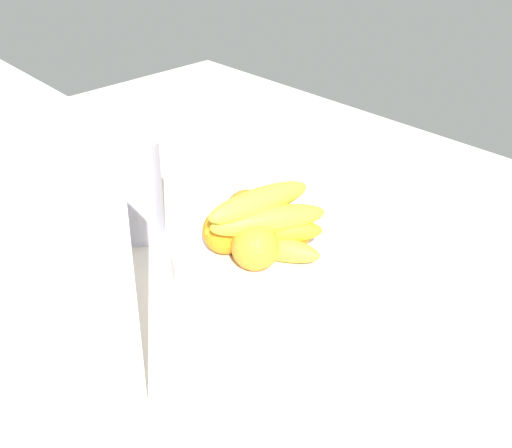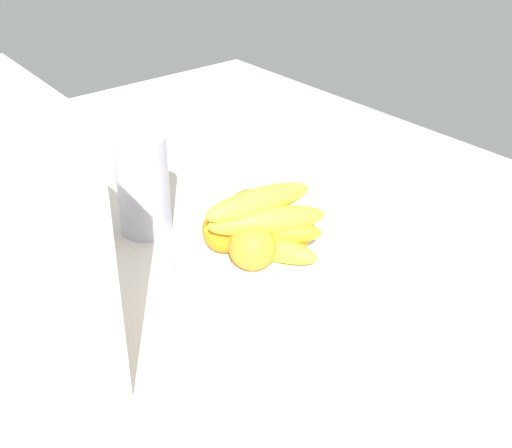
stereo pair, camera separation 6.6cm
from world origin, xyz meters
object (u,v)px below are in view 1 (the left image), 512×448
(orange_center, at_px, (255,247))
(orange_back_left, at_px, (291,228))
(banana_bunch, at_px, (263,225))
(cutting_board, at_px, (64,233))
(fruit_bowl, at_px, (256,263))
(orange_front_left, at_px, (247,212))
(thermos_tumbler, at_px, (136,189))
(orange_front_right, at_px, (226,231))

(orange_center, distance_m, orange_back_left, 0.07)
(banana_bunch, relative_size, cutting_board, 0.48)
(fruit_bowl, xyz_separation_m, orange_front_left, (0.04, -0.02, 0.06))
(orange_front_left, relative_size, thermos_tumbler, 0.40)
(orange_front_left, xyz_separation_m, banana_bunch, (-0.07, 0.04, 0.02))
(orange_center, height_order, orange_back_left, same)
(fruit_bowl, xyz_separation_m, banana_bunch, (-0.03, 0.01, 0.08))
(orange_center, bearing_deg, banana_bunch, -63.91)
(orange_front_left, bearing_deg, cutting_board, 91.34)
(cutting_board, bearing_deg, banana_bunch, -99.68)
(orange_front_left, relative_size, cutting_board, 0.19)
(orange_front_left, xyz_separation_m, orange_center, (-0.08, 0.06, 0.00))
(fruit_bowl, distance_m, orange_front_left, 0.08)
(cutting_board, bearing_deg, orange_back_left, -99.49)
(orange_front_right, relative_size, orange_center, 1.00)
(banana_bunch, distance_m, cutting_board, 0.29)
(orange_front_left, height_order, orange_front_right, same)
(orange_front_right, xyz_separation_m, thermos_tumbler, (0.21, 0.01, -0.00))
(orange_front_left, xyz_separation_m, cutting_board, (-0.01, 0.31, 0.09))
(fruit_bowl, bearing_deg, banana_bunch, 155.90)
(orange_front_right, height_order, cutting_board, cutting_board)
(orange_front_right, distance_m, orange_center, 0.06)
(fruit_bowl, bearing_deg, orange_back_left, -134.15)
(orange_center, relative_size, banana_bunch, 0.39)
(fruit_bowl, relative_size, thermos_tumbler, 1.50)
(fruit_bowl, distance_m, orange_center, 0.08)
(orange_center, distance_m, banana_bunch, 0.04)
(fruit_bowl, relative_size, orange_back_left, 3.74)
(orange_front_left, xyz_separation_m, orange_front_right, (-0.02, 0.06, 0.00))
(orange_front_left, height_order, thermos_tumbler, thermos_tumbler)
(orange_front_left, xyz_separation_m, thermos_tumbler, (0.19, 0.07, -0.00))
(orange_back_left, xyz_separation_m, banana_bunch, (0.01, 0.05, 0.02))
(orange_back_left, xyz_separation_m, thermos_tumbler, (0.27, 0.09, -0.00))
(thermos_tumbler, bearing_deg, orange_back_left, -161.91)
(banana_bunch, bearing_deg, orange_back_left, -101.78)
(cutting_board, height_order, thermos_tumbler, cutting_board)
(thermos_tumbler, bearing_deg, fruit_bowl, -167.63)
(orange_back_left, bearing_deg, cutting_board, 77.13)
(fruit_bowl, bearing_deg, cutting_board, 82.46)
(orange_back_left, height_order, banana_bunch, banana_bunch)
(orange_center, bearing_deg, thermos_tumbler, 2.70)
(orange_back_left, distance_m, cutting_board, 0.34)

